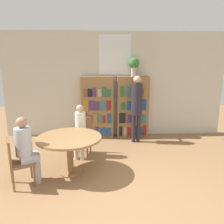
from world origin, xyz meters
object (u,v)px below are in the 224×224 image
chair_left_side (82,134)px  reading_table (69,143)px  seated_reader_right (26,146)px  bookshelf_left (97,107)px  librarian_standing (137,102)px  flower_vase (134,65)px  seated_reader_left (80,129)px  chair_near_camera (16,160)px  bookshelf_right (133,107)px

chair_left_side → reading_table: bearing=90.0°
chair_left_side → seated_reader_right: bearing=66.0°
bookshelf_left → librarian_standing: librarian_standing is taller
librarian_standing → bookshelf_left: bearing=154.7°
flower_vase → seated_reader_left: 2.44m
seated_reader_right → chair_near_camera: bearing=-90.0°
seated_reader_right → seated_reader_left: bearing=116.9°
reading_table → seated_reader_right: bearing=-153.6°
chair_near_camera → chair_left_side: 1.71m
seated_reader_left → librarian_standing: (1.42, 0.92, 0.43)m
seated_reader_right → chair_left_side: bearing=120.0°
flower_vase → chair_near_camera: size_ratio=0.58×
chair_near_camera → seated_reader_right: seated_reader_right is taller
reading_table → seated_reader_right: (-0.70, -0.35, 0.08)m
bookshelf_left → flower_vase: flower_vase is taller
bookshelf_left → reading_table: (-0.49, -2.18, -0.24)m
bookshelf_left → reading_table: 2.25m
reading_table → flower_vase: bearing=55.1°
flower_vase → librarian_standing: (0.03, -0.51, -0.98)m
reading_table → bookshelf_right: bearing=55.2°
bookshelf_right → seated_reader_left: (-1.38, -1.42, -0.20)m
chair_near_camera → seated_reader_right: size_ratio=0.71×
reading_table → chair_left_side: bearing=80.4°
bookshelf_left → librarian_standing: (1.06, -0.50, 0.23)m
chair_left_side → seated_reader_left: seated_reader_left is taller
reading_table → chair_near_camera: 0.97m
bookshelf_right → seated_reader_right: (-2.21, -2.53, -0.17)m
flower_vase → bookshelf_right: bearing=-153.3°
flower_vase → librarian_standing: flower_vase is taller
bookshelf_right → reading_table: 2.67m
chair_left_side → librarian_standing: 1.69m
bookshelf_right → chair_left_side: bookshelf_right is taller
chair_near_camera → seated_reader_left: size_ratio=0.72×
reading_table → seated_reader_left: 0.77m
seated_reader_left → seated_reader_right: size_ratio=0.98×
bookshelf_left → chair_left_side: bearing=-105.1°
bookshelf_right → flower_vase: size_ratio=3.42×
bookshelf_left → chair_left_side: bookshelf_left is taller
bookshelf_right → bookshelf_left: bearing=-180.0°
bookshelf_right → librarian_standing: size_ratio=0.97×
chair_left_side → chair_near_camera: bearing=63.0°
flower_vase → chair_near_camera: bearing=-132.4°
chair_left_side → seated_reader_right: (-0.86, -1.29, 0.22)m
reading_table → chair_near_camera: (-0.86, -0.43, -0.14)m
chair_near_camera → chair_left_side: (1.02, 1.37, 0.00)m
seated_reader_right → librarian_standing: (2.25, 2.03, 0.40)m
librarian_standing → bookshelf_right: bearing=94.4°
reading_table → librarian_standing: bearing=47.3°
flower_vase → seated_reader_right: 3.64m
bookshelf_right → librarian_standing: (0.04, -0.50, 0.23)m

